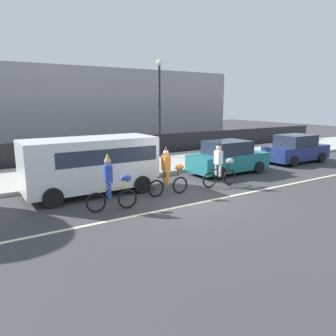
{
  "coord_description": "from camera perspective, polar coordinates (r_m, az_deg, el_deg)",
  "views": [
    {
      "loc": [
        -6.94,
        -9.37,
        3.54
      ],
      "look_at": [
        -0.25,
        1.2,
        1.0
      ],
      "focal_mm": 35.0,
      "sensor_mm": 36.0,
      "label": 1
    }
  ],
  "objects": [
    {
      "name": "building_backdrop",
      "position": [
        28.22,
        -18.5,
        9.84
      ],
      "size": [
        28.0,
        8.0,
        6.03
      ],
      "primitive_type": "cube",
      "color": "#99939E",
      "rests_on": "ground"
    },
    {
      "name": "parked_car_teal",
      "position": [
        16.64,
        10.41,
        1.74
      ],
      "size": [
        4.1,
        1.92,
        1.64
      ],
      "color": "#1E727A",
      "rests_on": "ground"
    },
    {
      "name": "parade_cyclist_cobalt",
      "position": [
        10.87,
        -9.74,
        -3.07
      ],
      "size": [
        1.71,
        0.53,
        1.92
      ],
      "color": "black",
      "rests_on": "ground"
    },
    {
      "name": "parade_cyclist_orange",
      "position": [
        12.48,
        0.1,
        -1.01
      ],
      "size": [
        1.72,
        0.5,
        1.92
      ],
      "color": "black",
      "rests_on": "ground"
    },
    {
      "name": "parade_cyclist_zebra",
      "position": [
        13.97,
        9.1,
        0.19
      ],
      "size": [
        1.72,
        0.5,
        1.92
      ],
      "color": "black",
      "rests_on": "ground"
    },
    {
      "name": "sidewalk_curb",
      "position": [
        17.66,
        -8.55,
        0.04
      ],
      "size": [
        60.0,
        5.0,
        0.15
      ],
      "primitive_type": "cube",
      "color": "#ADAAA3",
      "rests_on": "ground"
    },
    {
      "name": "fence_line",
      "position": [
        20.21,
        -11.94,
        3.16
      ],
      "size": [
        40.0,
        0.08,
        1.4
      ],
      "primitive_type": "cube",
      "color": "black",
      "rests_on": "ground"
    },
    {
      "name": "street_lamp_post",
      "position": [
        20.43,
        -1.49,
        12.73
      ],
      "size": [
        0.36,
        0.36,
        5.86
      ],
      "color": "black",
      "rests_on": "sidewalk_curb"
    },
    {
      "name": "parked_van_white",
      "position": [
        12.97,
        -13.08,
        1.14
      ],
      "size": [
        5.0,
        2.22,
        2.18
      ],
      "color": "white",
      "rests_on": "ground"
    },
    {
      "name": "parked_car_navy",
      "position": [
        20.78,
        21.37,
        3.06
      ],
      "size": [
        4.1,
        1.92,
        1.64
      ],
      "color": "navy",
      "rests_on": "ground"
    },
    {
      "name": "road_centre_line",
      "position": [
        11.8,
        5.47,
        -6.01
      ],
      "size": [
        36.0,
        0.14,
        0.01
      ],
      "primitive_type": "cube",
      "color": "beige",
      "rests_on": "ground"
    },
    {
      "name": "ground_plane",
      "position": [
        12.18,
        4.02,
        -5.44
      ],
      "size": [
        80.0,
        80.0,
        0.0
      ],
      "primitive_type": "plane",
      "color": "#38383A"
    }
  ]
}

